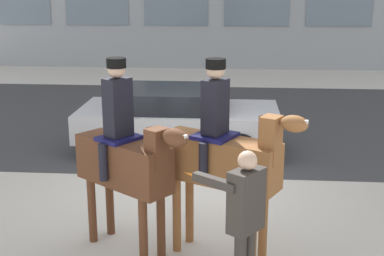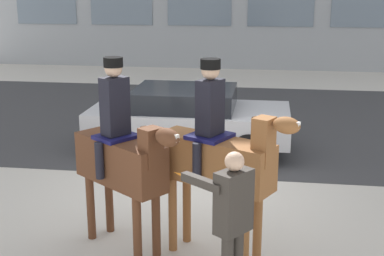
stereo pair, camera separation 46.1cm
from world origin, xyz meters
The scene contains 6 objects.
ground_plane centered at (0.00, 0.00, 0.00)m, with size 80.00×80.00×0.00m, color beige.
road_surface centered at (0.00, 4.75, 0.00)m, with size 21.53×8.50×0.01m.
mounted_horse_lead centered at (-0.60, -2.24, 1.28)m, with size 1.60×1.31×2.52m.
mounted_horse_companion centered at (0.62, -2.34, 1.36)m, with size 1.78×1.13×2.54m.
pedestrian_bystander centered at (0.88, -3.37, 1.04)m, with size 0.90×0.53×1.76m.
street_car_near_lane centered at (-0.39, 2.07, 0.71)m, with size 4.05×1.96×1.31m.
Camera 1 is at (0.74, -8.51, 3.41)m, focal length 50.00 mm.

